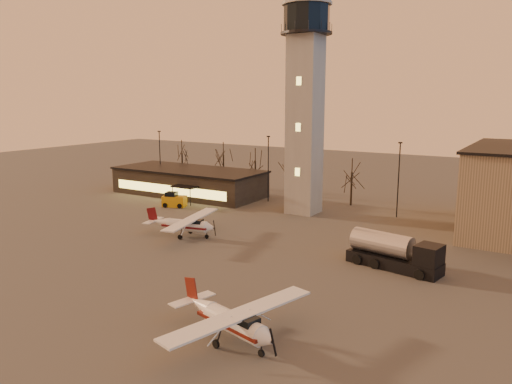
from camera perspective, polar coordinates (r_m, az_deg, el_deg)
ground at (r=46.37m, az=-11.32°, el=-9.52°), size 220.00×220.00×0.00m
control_tower at (r=68.55m, az=5.66°, el=11.08°), size 6.80×6.80×32.60m
terminal at (r=83.27m, az=-7.68°, el=1.18°), size 25.40×12.20×4.30m
light_poles at (r=70.03m, az=6.22°, el=2.09°), size 58.50×12.25×10.14m
tree_row at (r=83.78m, az=-0.21°, el=3.95°), size 37.20×9.20×8.80m
cessna_front at (r=33.79m, az=-2.27°, el=-15.21°), size 9.60×11.93×3.30m
cessna_rear at (r=58.29m, az=-7.71°, el=-4.05°), size 9.23×11.60×3.19m
fuel_truck at (r=49.14m, az=15.44°, el=-6.93°), size 9.22×4.22×3.30m
service_cart at (r=74.65m, az=-9.35°, el=-1.03°), size 3.78×3.03×2.13m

